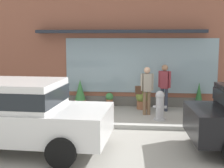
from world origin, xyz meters
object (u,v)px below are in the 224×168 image
at_px(potted_plant_near_hydrant, 109,100).
at_px(potted_plant_window_right, 80,93).
at_px(potted_plant_low_front, 199,96).
at_px(pedestrian_with_handbag, 146,87).
at_px(parked_car_white, 15,111).
at_px(potted_plant_by_entrance, 51,101).
at_px(potted_plant_window_center, 14,99).
at_px(potted_plant_corner_tall, 142,99).
at_px(fire_hydrant, 160,105).
at_px(pedestrian_passerby, 164,84).

bearing_deg(potted_plant_near_hydrant, potted_plant_window_right, 173.51).
bearing_deg(potted_plant_window_right, potted_plant_low_front, 1.17).
bearing_deg(pedestrian_with_handbag, parked_car_white, 37.29).
bearing_deg(parked_car_white, potted_plant_by_entrance, 99.13).
relative_size(parked_car_white, potted_plant_window_center, 9.64).
distance_m(parked_car_white, potted_plant_window_right, 4.99).
distance_m(potted_plant_window_center, potted_plant_corner_tall, 5.03).
distance_m(parked_car_white, potted_plant_by_entrance, 4.78).
relative_size(potted_plant_window_right, potted_plant_corner_tall, 1.50).
distance_m(parked_car_white, potted_plant_corner_tall, 5.55).
relative_size(parked_car_white, potted_plant_corner_tall, 6.15).
bearing_deg(parked_car_white, potted_plant_low_front, 47.46).
bearing_deg(potted_plant_window_right, parked_car_white, -95.82).
xyz_separation_m(fire_hydrant, pedestrian_passerby, (0.21, 1.34, 0.50)).
bearing_deg(potted_plant_near_hydrant, potted_plant_window_center, 178.82).
xyz_separation_m(potted_plant_near_hydrant, potted_plant_window_right, (-1.16, 0.13, 0.20)).
bearing_deg(potted_plant_near_hydrant, potted_plant_by_entrance, -176.81).
height_order(parked_car_white, potted_plant_low_front, parked_car_white).
height_order(fire_hydrant, parked_car_white, parked_car_white).
bearing_deg(potted_plant_near_hydrant, potted_plant_corner_tall, -4.79).
height_order(pedestrian_with_handbag, parked_car_white, pedestrian_with_handbag).
relative_size(fire_hydrant, potted_plant_near_hydrant, 1.69).
xyz_separation_m(pedestrian_with_handbag, potted_plant_by_entrance, (-3.60, 0.90, -0.74)).
relative_size(pedestrian_passerby, potted_plant_window_right, 1.61).
bearing_deg(potted_plant_window_right, potted_plant_by_entrance, -166.56).
bearing_deg(potted_plant_window_center, potted_plant_low_front, 1.17).
bearing_deg(potted_plant_window_right, potted_plant_near_hydrant, -6.49).
relative_size(pedestrian_with_handbag, potted_plant_near_hydrant, 2.91).
bearing_deg(potted_plant_window_right, potted_plant_corner_tall, -5.62).
height_order(pedestrian_passerby, potted_plant_by_entrance, pedestrian_passerby).
height_order(pedestrian_with_handbag, potted_plant_corner_tall, pedestrian_with_handbag).
relative_size(fire_hydrant, potted_plant_by_entrance, 2.19).
bearing_deg(pedestrian_with_handbag, potted_plant_window_right, -38.48).
xyz_separation_m(potted_plant_by_entrance, potted_plant_corner_tall, (3.46, 0.02, 0.16)).
xyz_separation_m(pedestrian_passerby, potted_plant_window_right, (-3.18, 0.51, -0.48)).
bearing_deg(fire_hydrant, potted_plant_near_hydrant, 136.67).
bearing_deg(potted_plant_low_front, potted_plant_window_right, -178.83).
relative_size(potted_plant_window_center, potted_plant_corner_tall, 0.64).
relative_size(pedestrian_with_handbag, parked_car_white, 0.39).
bearing_deg(pedestrian_passerby, potted_plant_window_right, -167.99).
xyz_separation_m(pedestrian_passerby, potted_plant_by_entrance, (-4.25, 0.25, -0.77)).
bearing_deg(potted_plant_low_front, fire_hydrant, -128.16).
height_order(potted_plant_window_center, potted_plant_corner_tall, potted_plant_corner_tall).
bearing_deg(pedestrian_with_handbag, potted_plant_corner_tall, -94.80).
xyz_separation_m(fire_hydrant, pedestrian_with_handbag, (-0.44, 0.69, 0.47)).
xyz_separation_m(parked_car_white, potted_plant_near_hydrant, (1.66, 4.81, -0.62)).
relative_size(potted_plant_near_hydrant, potted_plant_window_right, 0.54).
bearing_deg(potted_plant_near_hydrant, parked_car_white, -109.03).
xyz_separation_m(fire_hydrant, parked_car_white, (-3.48, -3.10, 0.44)).
bearing_deg(pedestrian_passerby, parked_car_white, -108.67).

